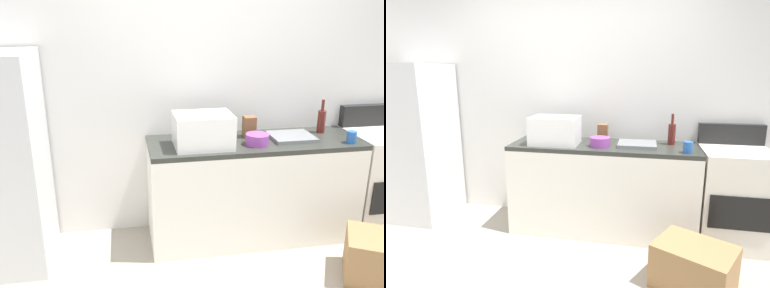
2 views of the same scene
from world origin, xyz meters
TOP-DOWN VIEW (x-y plane):
  - wall_back at (0.00, 1.55)m, footprint 5.00×0.10m
  - kitchen_counter at (0.30, 1.20)m, footprint 1.80×0.60m
  - stove_oven at (1.52, 1.21)m, footprint 0.60×0.61m
  - microwave at (-0.16, 1.12)m, footprint 0.46×0.34m
  - sink_basin at (0.63, 1.20)m, footprint 0.36×0.32m
  - wine_bottle at (0.95, 1.32)m, footprint 0.07×0.07m
  - coffee_mug at (1.07, 1.00)m, footprint 0.08×0.08m
  - knife_block at (0.28, 1.31)m, footprint 0.10×0.10m
  - mixing_bowl at (0.28, 1.09)m, footprint 0.19×0.19m
  - cardboard_box_medium at (1.09, 0.41)m, footprint 0.67×0.62m

SIDE VIEW (x-z plane):
  - cardboard_box_medium at x=1.09m, z-range 0.00..0.35m
  - kitchen_counter at x=0.30m, z-range 0.00..0.90m
  - stove_oven at x=1.52m, z-range -0.08..1.02m
  - sink_basin at x=0.63m, z-range 0.90..0.93m
  - mixing_bowl at x=0.28m, z-range 0.90..0.99m
  - coffee_mug at x=1.07m, z-range 0.90..1.00m
  - knife_block at x=0.28m, z-range 0.90..1.08m
  - wine_bottle at x=0.95m, z-range 0.86..1.16m
  - microwave at x=-0.16m, z-range 0.90..1.17m
  - wall_back at x=0.00m, z-range 0.00..2.60m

